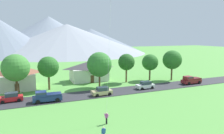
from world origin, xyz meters
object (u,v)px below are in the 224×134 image
object	(u,v)px
tree_right_of_center	(150,62)
tree_near_right	(48,67)
tree_left_of_center	(16,68)
pickup_truck_maroon_west_side	(191,80)
tree_near_left	(172,60)
parked_car_red_mid_west	(11,97)
tree_center	(99,64)
tree_far_right	(126,62)
watcher_person	(104,133)
house_left_center	(17,76)
parked_car_tan_mid_east	(102,91)
parked_car_white_west_end	(145,85)
pickup_truck_navy_east_side	(47,96)
house_leftmost	(89,71)

from	to	relation	value
tree_right_of_center	tree_near_right	world-z (taller)	tree_near_right
tree_left_of_center	pickup_truck_maroon_west_side	bearing A→B (deg)	-8.18
tree_near_left	parked_car_red_mid_west	distance (m)	40.30
tree_center	tree_far_right	bearing A→B (deg)	17.93
tree_near_right	tree_left_of_center	bearing A→B (deg)	-160.25
pickup_truck_maroon_west_side	watcher_person	world-z (taller)	pickup_truck_maroon_west_side
house_left_center	parked_car_tan_mid_east	bearing A→B (deg)	-38.98
tree_left_of_center	parked_car_white_west_end	distance (m)	28.13
tree_near_left	parked_car_white_west_end	distance (m)	13.77
parked_car_red_mid_west	pickup_truck_navy_east_side	xyz separation A→B (m)	(6.08, -2.56, 0.19)
house_leftmost	parked_car_white_west_end	distance (m)	16.80
house_leftmost	tree_center	size ratio (longest dim) A/B	1.23
parked_car_red_mid_west	parked_car_tan_mid_east	distance (m)	17.17
house_leftmost	tree_far_right	distance (m)	10.63
pickup_truck_maroon_west_side	pickup_truck_navy_east_side	size ratio (longest dim) A/B	0.99
house_left_center	tree_far_right	distance (m)	26.72
tree_left_of_center	pickup_truck_navy_east_side	world-z (taller)	tree_left_of_center
house_leftmost	pickup_truck_navy_east_side	distance (m)	19.60
tree_near_left	parked_car_tan_mid_east	bearing A→B (deg)	-164.10
tree_far_right	pickup_truck_maroon_west_side	size ratio (longest dim) A/B	1.45
house_leftmost	tree_near_left	xyz separation A→B (m)	(21.17, -8.43, 2.94)
house_left_center	tree_near_right	xyz separation A→B (m)	(6.66, -4.00, 2.37)
tree_right_of_center	pickup_truck_navy_east_side	distance (m)	29.94
tree_near_right	parked_car_white_west_end	size ratio (longest dim) A/B	1.81
parked_car_red_mid_west	pickup_truck_navy_east_side	bearing A→B (deg)	-22.85
parked_car_tan_mid_east	tree_far_right	bearing A→B (deg)	41.89
tree_right_of_center	tree_near_right	xyz separation A→B (m)	(-26.86, 0.06, 0.29)
tree_left_of_center	tree_far_right	distance (m)	26.33
house_left_center	tree_left_of_center	xyz separation A→B (m)	(0.10, -6.36, 2.90)
watcher_person	parked_car_red_mid_west	bearing A→B (deg)	118.38
pickup_truck_navy_east_side	watcher_person	world-z (taller)	pickup_truck_navy_east_side
parked_car_white_west_end	tree_near_left	bearing A→B (deg)	24.47
parked_car_white_west_end	parked_car_red_mid_west	size ratio (longest dim) A/B	0.98
tree_right_of_center	pickup_truck_navy_east_side	world-z (taller)	tree_right_of_center
house_left_center	parked_car_white_west_end	world-z (taller)	house_left_center
tree_left_of_center	pickup_truck_maroon_west_side	xyz separation A→B (m)	(40.47, -5.82, -4.72)
house_leftmost	tree_right_of_center	xyz separation A→B (m)	(15.71, -5.94, 2.21)
tree_near_left	tree_far_right	distance (m)	12.93
tree_center	tree_right_of_center	xyz separation A→B (m)	(15.65, 2.60, -0.57)
tree_near_left	parked_car_white_west_end	bearing A→B (deg)	-155.53
house_left_center	parked_car_tan_mid_east	distance (m)	20.86
house_left_center	house_leftmost	bearing A→B (deg)	6.02
tree_far_right	tree_near_left	bearing A→B (deg)	-11.73
parked_car_tan_mid_east	pickup_truck_navy_east_side	xyz separation A→B (m)	(-10.90, -0.01, 0.19)
tree_left_of_center	tree_near_right	xyz separation A→B (m)	(6.56, 2.35, -0.52)
tree_left_of_center	pickup_truck_maroon_west_side	world-z (taller)	tree_left_of_center
parked_car_tan_mid_east	pickup_truck_maroon_west_side	world-z (taller)	pickup_truck_maroon_west_side
house_left_center	tree_left_of_center	bearing A→B (deg)	-89.12
parked_car_white_west_end	tree_far_right	bearing A→B (deg)	96.58
parked_car_tan_mid_east	pickup_truck_maroon_west_side	xyz separation A→B (m)	(24.43, 0.89, 0.19)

